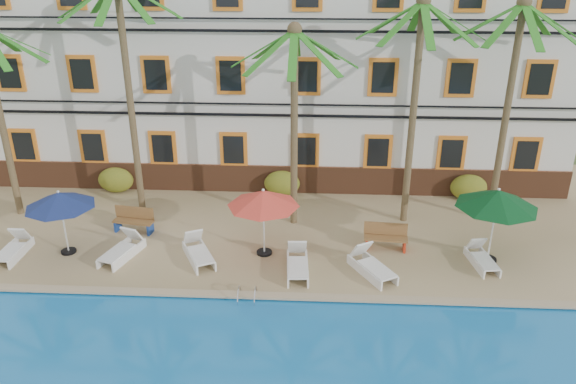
# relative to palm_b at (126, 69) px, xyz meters

# --- Properties ---
(ground) EXTENTS (100.00, 100.00, 0.00)m
(ground) POSITION_rel_palm_b_xyz_m (4.92, -4.78, -5.91)
(ground) COLOR #384C23
(ground) RESTS_ON ground
(pool_deck) EXTENTS (30.00, 12.00, 0.25)m
(pool_deck) POSITION_rel_palm_b_xyz_m (4.92, 0.22, -5.79)
(pool_deck) COLOR tan
(pool_deck) RESTS_ON ground
(pool_coping) EXTENTS (30.00, 0.35, 0.06)m
(pool_coping) POSITION_rel_palm_b_xyz_m (4.92, -5.68, -5.63)
(pool_coping) COLOR tan
(pool_coping) RESTS_ON pool_deck
(hotel_building) EXTENTS (25.40, 6.44, 10.22)m
(hotel_building) POSITION_rel_palm_b_xyz_m (4.92, 5.20, -0.54)
(hotel_building) COLOR silver
(hotel_building) RESTS_ON pool_deck
(palm_b) EXTENTS (4.34, 4.34, 8.92)m
(palm_b) POSITION_rel_palm_b_xyz_m (0.00, 0.00, 0.00)
(palm_b) COLOR brown
(palm_b) RESTS_ON pool_deck
(palm_c) EXTENTS (4.34, 4.34, 7.42)m
(palm_c) POSITION_rel_palm_b_xyz_m (6.07, -0.66, -0.86)
(palm_c) COLOR brown
(palm_c) RESTS_ON pool_deck
(palm_d) EXTENTS (4.34, 4.34, 8.32)m
(palm_d) POSITION_rel_palm_b_xyz_m (10.30, -0.25, -0.34)
(palm_d) COLOR brown
(palm_d) RESTS_ON pool_deck
(palm_e) EXTENTS (4.34, 4.34, 8.26)m
(palm_e) POSITION_rel_palm_b_xyz_m (13.63, -0.02, -0.37)
(palm_e) COLOR brown
(palm_e) RESTS_ON pool_deck
(shrub_left) EXTENTS (1.50, 0.90, 1.10)m
(shrub_left) POSITION_rel_palm_b_xyz_m (-1.65, 1.82, -5.11)
(shrub_left) COLOR #235418
(shrub_left) RESTS_ON pool_deck
(shrub_mid) EXTENTS (1.50, 0.90, 1.10)m
(shrub_mid) POSITION_rel_palm_b_xyz_m (5.47, 1.82, -5.11)
(shrub_mid) COLOR #235418
(shrub_mid) RESTS_ON pool_deck
(shrub_right) EXTENTS (1.50, 0.90, 1.10)m
(shrub_right) POSITION_rel_palm_b_xyz_m (13.21, 1.82, -5.11)
(shrub_right) COLOR #235418
(shrub_right) RESTS_ON pool_deck
(umbrella_blue) EXTENTS (2.33, 2.33, 2.34)m
(umbrella_blue) POSITION_rel_palm_b_xyz_m (-1.60, -3.39, -3.67)
(umbrella_blue) COLOR black
(umbrella_blue) RESTS_ON pool_deck
(umbrella_red) EXTENTS (2.43, 2.43, 2.43)m
(umbrella_red) POSITION_rel_palm_b_xyz_m (5.17, -3.10, -3.59)
(umbrella_red) COLOR black
(umbrella_red) RESTS_ON pool_deck
(umbrella_green) EXTENTS (2.66, 2.66, 2.66)m
(umbrella_green) POSITION_rel_palm_b_xyz_m (12.72, -3.16, -3.39)
(umbrella_green) COLOR black
(umbrella_green) RESTS_ON pool_deck
(lounger_a) EXTENTS (0.64, 1.78, 0.84)m
(lounger_a) POSITION_rel_palm_b_xyz_m (-3.36, -3.72, -5.39)
(lounger_a) COLOR white
(lounger_a) RESTS_ON pool_deck
(lounger_b) EXTENTS (1.21, 2.01, 0.90)m
(lounger_b) POSITION_rel_palm_b_xyz_m (0.38, -3.59, -5.37)
(lounger_b) COLOR white
(lounger_b) RESTS_ON pool_deck
(lounger_c) EXTENTS (1.45, 1.99, 0.89)m
(lounger_c) POSITION_rel_palm_b_xyz_m (2.99, -3.61, -5.37)
(lounger_c) COLOR white
(lounger_c) RESTS_ON pool_deck
(lounger_d) EXTENTS (0.79, 1.94, 0.90)m
(lounger_d) POSITION_rel_palm_b_xyz_m (6.35, -4.21, -5.37)
(lounger_d) COLOR white
(lounger_d) RESTS_ON pool_deck
(lounger_e) EXTENTS (1.56, 2.01, 0.91)m
(lounger_e) POSITION_rel_palm_b_xyz_m (8.73, -4.19, -5.37)
(lounger_e) COLOR white
(lounger_e) RESTS_ON pool_deck
(lounger_f) EXTENTS (0.84, 1.74, 0.79)m
(lounger_f) POSITION_rel_palm_b_xyz_m (12.43, -3.46, -5.40)
(lounger_f) COLOR white
(lounger_f) RESTS_ON pool_deck
(bench_left) EXTENTS (1.56, 0.70, 0.93)m
(bench_left) POSITION_rel_palm_b_xyz_m (0.22, -1.69, -5.19)
(bench_left) COLOR olive
(bench_left) RESTS_ON pool_deck
(bench_right) EXTENTS (1.53, 0.60, 0.93)m
(bench_right) POSITION_rel_palm_b_xyz_m (9.36, -2.50, -5.19)
(bench_right) COLOR olive
(bench_right) RESTS_ON pool_deck
(pool_ladder) EXTENTS (0.54, 0.74, 0.74)m
(pool_ladder) POSITION_rel_palm_b_xyz_m (4.90, -5.78, -5.66)
(pool_ladder) COLOR silver
(pool_ladder) RESTS_ON ground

